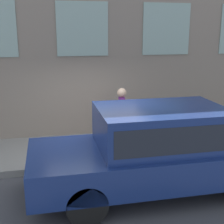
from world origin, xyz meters
TOP-DOWN VIEW (x-y plane):
  - ground_plane at (0.00, 0.00)m, footprint 80.00×80.00m
  - sidewalk at (1.18, 0.00)m, footprint 2.35×60.00m
  - building_facade at (2.50, -0.00)m, footprint 0.33×40.00m
  - fire_hydrant at (0.67, -0.24)m, footprint 0.37×0.47m
  - person at (1.26, -0.93)m, footprint 0.39×0.26m
  - parked_car_navy_near at (-1.26, -1.13)m, footprint 2.01×5.38m

SIDE VIEW (x-z plane):
  - ground_plane at x=0.00m, z-range 0.00..0.00m
  - sidewalk at x=1.18m, z-range 0.00..0.17m
  - fire_hydrant at x=0.67m, z-range 0.18..0.96m
  - parked_car_navy_near at x=-1.26m, z-range 0.09..1.92m
  - person at x=1.26m, z-range 0.33..1.95m
  - building_facade at x=2.50m, z-range 0.00..7.53m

